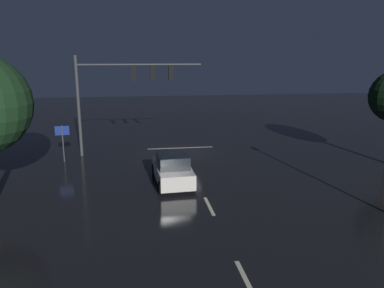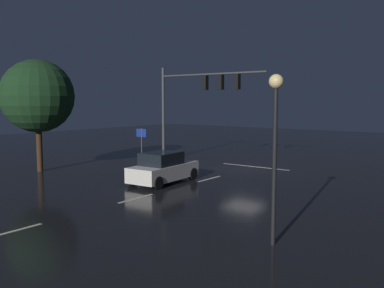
{
  "view_description": "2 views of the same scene",
  "coord_description": "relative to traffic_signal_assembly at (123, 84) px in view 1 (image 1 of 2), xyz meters",
  "views": [
    {
      "loc": [
        3.23,
        26.12,
        6.88
      ],
      "look_at": [
        0.46,
        7.58,
        2.45
      ],
      "focal_mm": 35.0,
      "sensor_mm": 36.0,
      "label": 1
    },
    {
      "loc": [
        -13.12,
        23.36,
        4.43
      ],
      "look_at": [
        0.31,
        5.26,
        2.1
      ],
      "focal_mm": 38.59,
      "sensor_mm": 36.0,
      "label": 2
    }
  ],
  "objects": [
    {
      "name": "lane_dash_mid",
      "position": [
        -4.06,
        10.34,
        -5.0
      ],
      "size": [
        0.16,
        2.2,
        0.01
      ],
      "primitive_type": "cube",
      "rotation": [
        0.0,
        0.0,
        1.57
      ],
      "color": "beige",
      "rests_on": "ground_plane"
    },
    {
      "name": "car_approaching",
      "position": [
        -2.68,
        6.8,
        -4.21
      ],
      "size": [
        2.11,
        4.45,
        1.7
      ],
      "color": "silver",
      "rests_on": "ground_plane"
    },
    {
      "name": "lane_dash_near",
      "position": [
        -4.06,
        16.34,
        -5.0
      ],
      "size": [
        0.16,
        2.2,
        0.01
      ],
      "primitive_type": "cube",
      "rotation": [
        0.0,
        0.0,
        1.57
      ],
      "color": "beige",
      "rests_on": "ground_plane"
    },
    {
      "name": "ground_plane",
      "position": [
        -4.06,
        0.34,
        -5.0
      ],
      "size": [
        80.0,
        80.0,
        0.0
      ],
      "primitive_type": "plane",
      "color": "black"
    },
    {
      "name": "route_sign",
      "position": [
        4.04,
        1.41,
        -3.23
      ],
      "size": [
        0.9,
        0.17,
        2.46
      ],
      "color": "#383A3D",
      "rests_on": "ground_plane"
    },
    {
      "name": "lane_dash_far",
      "position": [
        -4.06,
        4.34,
        -5.0
      ],
      "size": [
        0.16,
        2.2,
        0.01
      ],
      "primitive_type": "cube",
      "rotation": [
        0.0,
        0.0,
        1.57
      ],
      "color": "beige",
      "rests_on": "ground_plane"
    },
    {
      "name": "traffic_signal_assembly",
      "position": [
        0.0,
        0.0,
        0.0
      ],
      "size": [
        8.63,
        0.47,
        6.93
      ],
      "color": "#383A3D",
      "rests_on": "ground_plane"
    },
    {
      "name": "stop_bar",
      "position": [
        -4.06,
        -1.19,
        -5.0
      ],
      "size": [
        5.0,
        0.16,
        0.01
      ],
      "primitive_type": "cube",
      "color": "beige",
      "rests_on": "ground_plane"
    }
  ]
}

